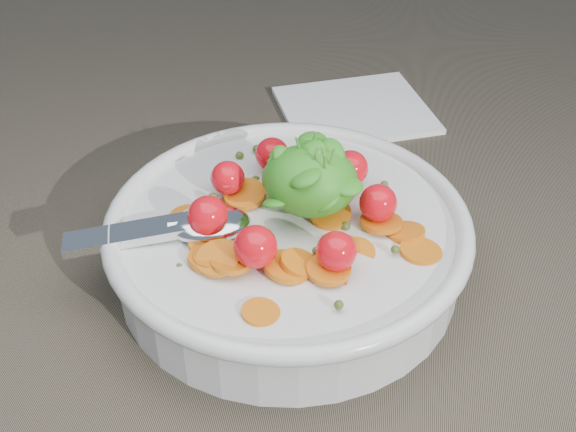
# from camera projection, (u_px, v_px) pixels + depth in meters

# --- Properties ---
(ground) EXTENTS (6.00, 6.00, 0.00)m
(ground) POSITION_uv_depth(u_px,v_px,m) (279.00, 257.00, 0.56)
(ground) COLOR brown
(ground) RESTS_ON ground
(bowl) EXTENTS (0.28, 0.26, 0.11)m
(bowl) POSITION_uv_depth(u_px,v_px,m) (288.00, 240.00, 0.52)
(bowl) COLOR silver
(bowl) RESTS_ON ground
(napkin) EXTENTS (0.18, 0.17, 0.01)m
(napkin) POSITION_uv_depth(u_px,v_px,m) (355.00, 110.00, 0.73)
(napkin) COLOR white
(napkin) RESTS_ON ground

